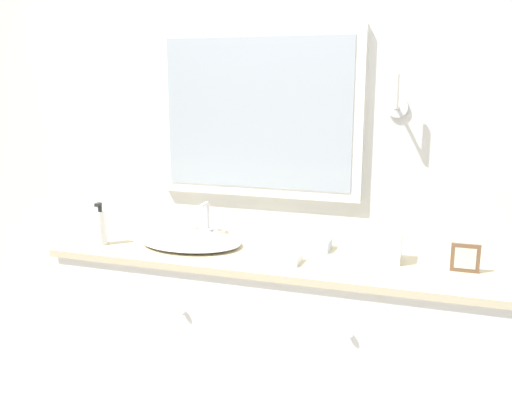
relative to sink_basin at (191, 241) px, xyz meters
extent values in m
cube|color=silver|center=(0.43, 0.35, 0.41)|extent=(8.00, 0.06, 2.55)
cube|color=white|center=(0.21, 0.30, 0.55)|extent=(0.99, 0.04, 0.78)
cube|color=#9EA8B2|center=(0.21, 0.28, 0.55)|extent=(0.90, 0.01, 0.69)
cylinder|color=silver|center=(0.85, 0.31, 0.59)|extent=(0.09, 0.01, 0.09)
cylinder|color=silver|center=(0.85, 0.26, 0.59)|extent=(0.02, 0.10, 0.02)
cylinder|color=white|center=(0.85, 0.21, 0.66)|extent=(0.02, 0.02, 0.14)
cube|color=white|center=(0.43, 0.02, -0.45)|extent=(1.91, 0.56, 0.81)
cube|color=#C6B793|center=(0.43, 0.02, -0.03)|extent=(1.97, 0.59, 0.03)
sphere|color=silver|center=(0.08, -0.27, -0.23)|extent=(0.02, 0.02, 0.02)
sphere|color=silver|center=(0.77, -0.27, -0.23)|extent=(0.02, 0.02, 0.02)
ellipsoid|color=white|center=(0.00, -0.01, 0.00)|extent=(0.47, 0.34, 0.03)
cylinder|color=silver|center=(0.00, 0.18, 0.00)|extent=(0.06, 0.06, 0.03)
cylinder|color=silver|center=(0.00, 0.18, 0.07)|extent=(0.02, 0.02, 0.12)
cylinder|color=silver|center=(0.00, 0.15, 0.13)|extent=(0.02, 0.07, 0.02)
cylinder|color=white|center=(-0.08, 0.18, 0.01)|extent=(0.05, 0.02, 0.02)
cylinder|color=white|center=(0.07, 0.18, 0.01)|extent=(0.06, 0.02, 0.02)
cylinder|color=white|center=(-0.39, -0.12, 0.06)|extent=(0.05, 0.05, 0.15)
cylinder|color=black|center=(-0.39, -0.12, 0.15)|extent=(0.02, 0.02, 0.04)
cube|color=black|center=(-0.39, -0.14, 0.17)|extent=(0.02, 0.03, 0.01)
cube|color=white|center=(0.80, 0.04, 0.04)|extent=(0.24, 0.11, 0.12)
cube|color=black|center=(0.80, -0.01, 0.04)|extent=(0.17, 0.01, 0.08)
cube|color=brown|center=(1.16, 0.00, 0.04)|extent=(0.11, 0.01, 0.11)
cube|color=beige|center=(1.16, -0.01, 0.04)|extent=(0.08, 0.00, 0.08)
cube|color=white|center=(0.44, -0.11, 0.00)|extent=(0.18, 0.11, 0.03)
cube|color=#A8B7C6|center=(0.52, 0.11, 0.00)|extent=(0.19, 0.11, 0.05)
camera|label=1|loc=(1.07, -2.25, 0.72)|focal=40.00mm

